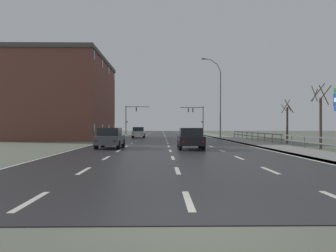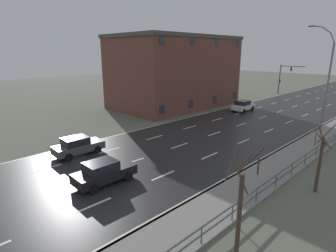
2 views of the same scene
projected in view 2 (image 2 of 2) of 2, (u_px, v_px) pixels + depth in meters
name	position (u px, v px, depth m)	size (l,w,h in m)	color
ground_plane	(272.00, 115.00, 37.90)	(160.00, 160.00, 0.12)	#5B6051
road_asphalt_strip	(304.00, 103.00, 45.97)	(14.00, 120.00, 0.03)	#232326
guardrail	(267.00, 185.00, 16.23)	(0.07, 37.61, 1.00)	#515459
street_lamp_midground	(326.00, 82.00, 28.29)	(2.75, 0.24, 11.15)	slate
traffic_signal_left	(284.00, 75.00, 54.80)	(4.84, 0.36, 5.94)	#38383A
car_distant	(243.00, 106.00, 39.69)	(1.90, 4.13, 1.57)	silver
car_near_left	(78.00, 146.00, 22.75)	(1.92, 4.15, 1.57)	#474C51
car_mid_centre	(104.00, 172.00, 17.79)	(1.86, 4.11, 1.57)	black
brick_building	(175.00, 72.00, 42.68)	(12.01, 19.47, 10.85)	brown
bare_tree_near	(240.00, 207.00, 10.96)	(1.39, 1.31, 4.98)	#423328
bare_tree_mid	(320.00, 161.00, 16.35)	(1.11, 1.06, 4.36)	#423328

